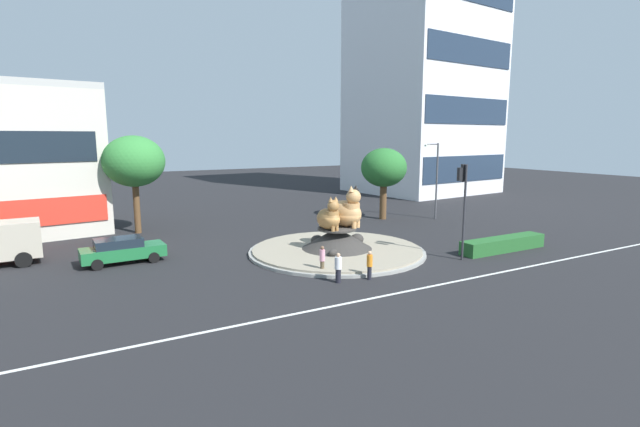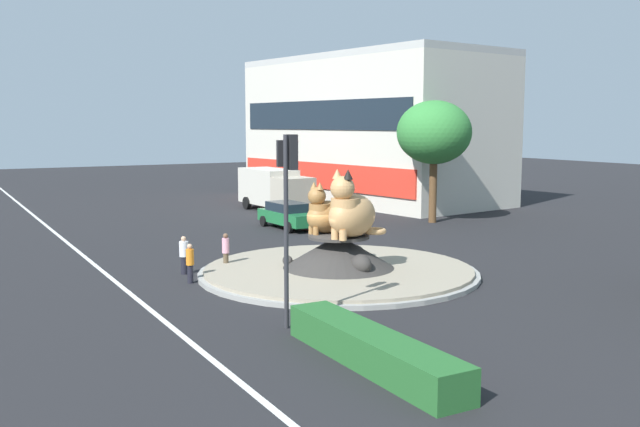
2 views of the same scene
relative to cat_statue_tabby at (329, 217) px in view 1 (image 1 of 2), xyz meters
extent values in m
plane|color=black|center=(0.72, 0.24, -2.44)|extent=(160.00, 160.00, 0.00)
cube|color=silver|center=(0.72, -8.10, -2.44)|extent=(112.00, 0.20, 0.01)
cylinder|color=gray|center=(0.72, 0.24, -2.35)|extent=(11.50, 11.50, 0.18)
cylinder|color=gray|center=(0.72, 0.24, -2.20)|extent=(11.04, 11.04, 0.12)
cone|color=#33302D|center=(0.72, 0.24, -1.46)|extent=(4.59, 4.59, 1.35)
cylinder|color=#33302D|center=(0.72, 0.24, -0.85)|extent=(2.52, 2.52, 0.12)
ellipsoid|color=#33302D|center=(2.32, 0.31, -1.74)|extent=(0.99, 0.76, 0.79)
ellipsoid|color=#33302D|center=(-0.05, 1.52, -1.78)|extent=(0.89, 0.79, 0.71)
ellipsoid|color=#33302D|center=(-0.57, -1.45, -1.92)|extent=(0.55, 0.39, 0.44)
ellipsoid|color=#9E703D|center=(-0.02, 0.10, -0.11)|extent=(1.43, 2.01, 1.36)
cylinder|color=#9E703D|center=(0.03, -0.27, 0.04)|extent=(0.99, 0.99, 0.85)
sphere|color=#9E703D|center=(0.05, -0.41, 0.78)|extent=(0.75, 0.75, 0.75)
torus|color=#9E703D|center=(0.18, 0.90, -0.65)|extent=(1.04, 1.04, 0.17)
cone|color=#9E703D|center=(0.25, -0.38, 1.22)|extent=(0.34, 0.34, 0.31)
cone|color=#9E703D|center=(-0.16, -0.43, 1.22)|extent=(0.34, 0.34, 0.31)
cylinder|color=#9E703D|center=(0.22, -0.55, -0.62)|extent=(0.24, 0.24, 0.34)
cylinder|color=#9E703D|center=(-0.08, -0.59, -0.62)|extent=(0.24, 0.24, 0.34)
ellipsoid|color=tan|center=(1.45, 0.43, 0.08)|extent=(2.31, 2.80, 1.74)
cylinder|color=tan|center=(1.63, -0.01, 0.28)|extent=(1.47, 1.47, 1.09)
sphere|color=tan|center=(1.70, -0.17, 1.23)|extent=(0.96, 0.96, 0.96)
torus|color=tan|center=(1.45, 1.49, -0.62)|extent=(1.38, 1.38, 0.22)
cone|color=black|center=(1.94, -0.08, 1.79)|extent=(0.51, 0.51, 0.39)
cone|color=tan|center=(1.45, -0.27, 1.79)|extent=(0.51, 0.51, 0.39)
cylinder|color=tan|center=(1.96, -0.30, -0.57)|extent=(0.31, 0.31, 0.44)
cylinder|color=tan|center=(1.59, -0.45, -0.57)|extent=(0.31, 0.31, 0.44)
cylinder|color=#2D2D33|center=(6.53, -5.07, 0.49)|extent=(0.14, 0.14, 5.87)
cube|color=black|center=(6.57, -4.85, 2.90)|extent=(0.36, 0.30, 1.05)
sphere|color=red|center=(6.59, -4.77, 3.22)|extent=(0.18, 0.18, 0.18)
sphere|color=#392706|center=(6.59, -4.77, 2.90)|extent=(0.18, 0.18, 0.18)
sphere|color=black|center=(6.59, -4.77, 2.59)|extent=(0.18, 0.18, 0.18)
cube|color=black|center=(6.09, -4.98, 2.85)|extent=(0.25, 0.31, 0.80)
cube|color=silver|center=(29.03, 24.76, 15.29)|extent=(17.97, 16.71, 35.47)
cube|color=#233347|center=(29.83, 17.22, 1.10)|extent=(15.42, 1.73, 3.22)
cube|color=#233347|center=(29.83, 17.22, 8.20)|extent=(15.42, 1.73, 3.22)
cube|color=#233347|center=(29.83, 17.22, 15.29)|extent=(15.42, 1.73, 3.22)
cube|color=#235B28|center=(10.65, -4.69, -1.99)|extent=(6.83, 1.20, 0.90)
cylinder|color=brown|center=(-9.69, 13.32, -0.55)|extent=(0.49, 0.49, 3.78)
ellipsoid|color=#337F38|center=(-9.69, 13.32, 3.19)|extent=(4.64, 4.64, 3.94)
cylinder|color=brown|center=(11.00, 9.07, -0.90)|extent=(0.63, 0.63, 3.09)
ellipsoid|color=#286B2D|center=(11.00, 9.07, 2.30)|extent=(4.14, 4.14, 3.52)
cylinder|color=#4C4C51|center=(15.32, 6.81, 1.02)|extent=(0.16, 0.16, 6.93)
cylinder|color=#4C4C51|center=(14.52, 6.62, 4.39)|extent=(1.63, 0.49, 0.10)
cube|color=silver|center=(13.72, 6.43, 4.29)|extent=(0.50, 0.24, 0.16)
cylinder|color=black|center=(-2.52, -5.26, -2.08)|extent=(0.28, 0.28, 0.74)
cylinder|color=silver|center=(-2.52, -5.26, -1.39)|extent=(0.37, 0.37, 0.64)
sphere|color=tan|center=(-2.52, -5.26, -0.96)|extent=(0.21, 0.21, 0.21)
cylinder|color=brown|center=(-2.45, -3.45, -2.08)|extent=(0.23, 0.23, 0.73)
cylinder|color=pink|center=(-2.45, -3.45, -1.40)|extent=(0.30, 0.30, 0.64)
sphere|color=brown|center=(-2.45, -3.45, -0.97)|extent=(0.21, 0.21, 0.21)
cylinder|color=black|center=(-0.78, -5.60, -2.08)|extent=(0.23, 0.23, 0.72)
cylinder|color=orange|center=(-0.78, -5.60, -1.41)|extent=(0.31, 0.31, 0.63)
sphere|color=tan|center=(-0.78, -5.60, -0.99)|extent=(0.21, 0.21, 0.21)
cube|color=#1E6B38|center=(-11.80, 4.32, -1.78)|extent=(4.80, 2.06, 0.70)
cube|color=#19232D|center=(-12.03, 4.31, -1.17)|extent=(2.72, 1.74, 0.52)
cylinder|color=black|center=(-10.29, 5.31, -2.12)|extent=(0.65, 0.25, 0.64)
cylinder|color=black|center=(-10.20, 3.48, -2.12)|extent=(0.65, 0.25, 0.64)
cylinder|color=black|center=(-13.40, 5.17, -2.12)|extent=(0.65, 0.25, 0.64)
cylinder|color=black|center=(-13.31, 3.33, -2.12)|extent=(0.65, 0.25, 0.64)
cube|color=#B7AD99|center=(-17.13, 7.31, -0.94)|extent=(2.26, 2.49, 2.11)
cylinder|color=black|center=(-17.12, 8.50, -1.99)|extent=(0.91, 0.34, 0.90)
cylinder|color=black|center=(-17.00, 6.12, -1.99)|extent=(0.91, 0.34, 0.90)
camera|label=1|loc=(-14.78, -25.36, 5.08)|focal=26.34mm
camera|label=2|loc=(25.31, -14.45, 3.76)|focal=39.79mm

